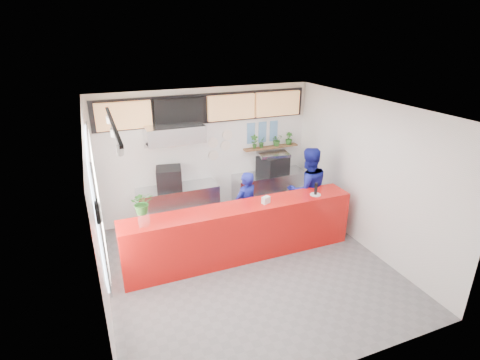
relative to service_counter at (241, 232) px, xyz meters
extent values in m
plane|color=slate|center=(0.00, -0.40, -0.55)|extent=(5.00, 5.00, 0.00)
plane|color=silver|center=(0.00, -0.40, 2.45)|extent=(5.00, 5.00, 0.00)
plane|color=white|center=(0.00, 2.10, 0.95)|extent=(5.00, 0.00, 5.00)
plane|color=white|center=(-2.50, -0.40, 0.95)|extent=(0.00, 5.00, 5.00)
plane|color=white|center=(2.50, -0.40, 0.95)|extent=(0.00, 5.00, 5.00)
cube|color=red|center=(0.00, 0.00, 0.00)|extent=(4.50, 0.60, 1.10)
cube|color=beige|center=(0.00, 2.09, 2.05)|extent=(5.00, 0.02, 0.80)
cube|color=#B2B5BA|center=(-0.80, 1.80, -0.10)|extent=(1.80, 0.60, 0.90)
cube|color=black|center=(-0.97, 1.80, 0.59)|extent=(0.63, 0.63, 0.48)
cube|color=#B2B5BA|center=(-0.80, 1.75, 1.60)|extent=(1.20, 0.70, 0.35)
cube|color=#B2B5BA|center=(-0.80, 1.75, 1.40)|extent=(1.20, 0.69, 0.31)
cube|color=#B2B5BA|center=(1.50, 1.80, -0.10)|extent=(1.80, 0.60, 0.90)
cube|color=black|center=(1.57, 1.80, 0.57)|extent=(0.82, 0.70, 0.45)
cube|color=#A5A7AC|center=(1.57, 1.80, 0.83)|extent=(0.79, 0.60, 0.07)
cube|color=brown|center=(1.60, 2.00, 0.95)|extent=(1.40, 0.18, 0.04)
cube|color=tan|center=(-1.75, 1.98, 2.00)|extent=(1.10, 0.10, 0.55)
cube|color=black|center=(-0.59, 1.98, 2.00)|extent=(1.10, 0.10, 0.55)
cube|color=tan|center=(0.57, 1.98, 2.00)|extent=(1.10, 0.10, 0.55)
cube|color=tan|center=(1.73, 1.98, 2.00)|extent=(1.10, 0.10, 0.55)
cube|color=black|center=(0.00, 2.06, 2.00)|extent=(4.80, 0.04, 0.65)
cube|color=silver|center=(-2.47, -0.10, 1.15)|extent=(0.04, 2.20, 1.90)
cube|color=#B2B5BA|center=(-2.45, -0.10, 1.15)|extent=(0.03, 2.30, 2.00)
cylinder|color=black|center=(-2.46, -1.30, 1.50)|extent=(0.05, 0.30, 0.30)
cylinder|color=white|center=(-2.43, -1.30, 1.50)|extent=(0.02, 0.26, 0.26)
cube|color=black|center=(-2.10, -0.40, 2.39)|extent=(0.05, 2.40, 0.04)
cylinder|color=silver|center=(0.15, 2.07, 1.20)|extent=(0.24, 0.03, 0.24)
cylinder|color=silver|center=(0.45, 2.07, 1.10)|extent=(0.24, 0.03, 0.24)
cylinder|color=silver|center=(0.15, 2.07, 0.90)|extent=(0.24, 0.03, 0.24)
cylinder|color=silver|center=(0.50, 2.07, 1.35)|extent=(0.24, 0.03, 0.24)
cube|color=#598CBF|center=(1.10, 2.08, 1.45)|extent=(0.20, 0.02, 0.25)
cube|color=#598CBF|center=(1.40, 2.08, 1.45)|extent=(0.20, 0.02, 0.25)
cube|color=#598CBF|center=(1.70, 2.08, 1.45)|extent=(0.20, 0.02, 0.25)
cube|color=#598CBF|center=(1.10, 2.08, 1.20)|extent=(0.20, 0.02, 0.25)
cube|color=#598CBF|center=(1.40, 2.08, 1.20)|extent=(0.20, 0.02, 0.25)
cube|color=#598CBF|center=(1.70, 2.08, 1.20)|extent=(0.20, 0.02, 0.25)
imported|color=navy|center=(0.34, 0.58, 0.21)|extent=(0.65, 0.54, 1.52)
imported|color=navy|center=(1.76, 0.51, 0.40)|extent=(0.98, 0.79, 1.89)
imported|color=#285E21|center=(1.16, 2.00, 1.14)|extent=(0.21, 0.18, 0.34)
imported|color=#285E21|center=(1.35, 2.00, 1.10)|extent=(0.18, 0.16, 0.26)
imported|color=#285E21|center=(1.76, 2.00, 1.12)|extent=(0.29, 0.26, 0.30)
imported|color=#285E21|center=(2.09, 2.00, 1.12)|extent=(0.19, 0.18, 0.30)
cylinder|color=silver|center=(-1.79, -0.06, 0.67)|extent=(0.24, 0.24, 0.24)
imported|color=#285E21|center=(-1.79, -0.06, 0.97)|extent=(0.37, 0.32, 0.40)
cube|color=silver|center=(0.49, -0.06, 0.62)|extent=(0.17, 0.14, 0.13)
cylinder|color=silver|center=(1.57, -0.08, 0.56)|extent=(0.22, 0.22, 0.02)
cylinder|color=black|center=(1.57, -0.08, 0.69)|extent=(0.06, 0.06, 0.24)
camera|label=1|loc=(-2.38, -5.82, 3.62)|focal=28.00mm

